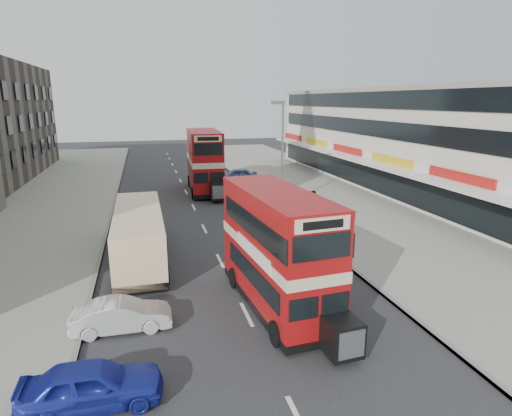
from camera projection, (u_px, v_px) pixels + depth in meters
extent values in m
plane|color=#28282B|center=(260.00, 341.00, 15.05)|extent=(160.00, 160.00, 0.00)
cube|color=#28282B|center=(194.00, 207.00, 33.82)|extent=(12.00, 90.00, 0.01)
cube|color=gray|center=(335.00, 198.00, 36.74)|extent=(12.00, 90.00, 0.15)
cube|color=gray|center=(26.00, 217.00, 30.88)|extent=(12.00, 90.00, 0.15)
cube|color=gray|center=(112.00, 211.00, 32.32)|extent=(0.20, 90.00, 0.16)
cube|color=gray|center=(268.00, 202.00, 35.30)|extent=(0.20, 90.00, 0.16)
cube|color=beige|center=(408.00, 141.00, 39.49)|extent=(8.00, 46.00, 9.00)
cube|color=black|center=(366.00, 174.00, 39.21)|extent=(0.10, 44.00, 2.40)
cube|color=gray|center=(412.00, 89.00, 38.37)|extent=(8.20, 46.20, 0.40)
cube|color=white|center=(358.00, 159.00, 38.66)|extent=(1.80, 44.00, 0.20)
cylinder|color=slate|center=(282.00, 157.00, 32.59)|extent=(0.16, 0.16, 8.00)
cube|color=slate|center=(278.00, 103.00, 31.52)|extent=(1.00, 0.20, 0.25)
cube|color=black|center=(276.00, 299.00, 17.57)|extent=(2.92, 7.48, 0.32)
cube|color=maroon|center=(276.00, 273.00, 17.30)|extent=(2.90, 7.48, 2.01)
cube|color=beige|center=(277.00, 247.00, 17.02)|extent=(2.94, 7.53, 0.41)
cube|color=maroon|center=(277.00, 220.00, 16.76)|extent=(2.90, 7.48, 1.92)
cube|color=maroon|center=(277.00, 194.00, 16.51)|extent=(2.92, 7.50, 0.23)
cube|color=black|center=(342.00, 337.00, 13.79)|extent=(1.18, 1.19, 1.19)
cube|color=black|center=(205.00, 187.00, 39.80)|extent=(3.08, 8.55, 0.37)
cube|color=maroon|center=(205.00, 174.00, 39.49)|extent=(3.06, 8.55, 2.32)
cube|color=beige|center=(204.00, 159.00, 39.17)|extent=(3.11, 8.59, 0.47)
cube|color=maroon|center=(204.00, 145.00, 38.86)|extent=(3.06, 8.55, 2.21)
cube|color=maroon|center=(203.00, 132.00, 38.57)|extent=(3.08, 8.57, 0.26)
cube|color=black|center=(218.00, 191.00, 35.18)|extent=(1.33, 1.33, 1.37)
cube|color=black|center=(140.00, 253.00, 22.69)|extent=(2.41, 9.37, 0.37)
cube|color=beige|center=(139.00, 233.00, 22.43)|extent=(2.39, 9.37, 2.43)
imported|color=#1C279B|center=(92.00, 385.00, 11.74)|extent=(3.81, 1.54, 1.30)
imported|color=silver|center=(122.00, 315.00, 15.65)|extent=(3.57, 1.27, 1.17)
imported|color=maroon|center=(275.00, 212.00, 29.50)|extent=(5.29, 2.45, 1.50)
imported|color=orange|center=(252.00, 187.00, 38.27)|extent=(5.00, 2.43, 1.37)
imported|color=#567DAC|center=(236.00, 175.00, 43.91)|extent=(4.39, 2.09, 1.45)
imported|color=gray|center=(313.00, 203.00, 30.69)|extent=(0.81, 0.70, 1.83)
imported|color=gray|center=(261.00, 204.00, 33.08)|extent=(0.67, 1.68, 0.87)
imported|color=black|center=(261.00, 195.00, 32.90)|extent=(0.62, 0.43, 1.64)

